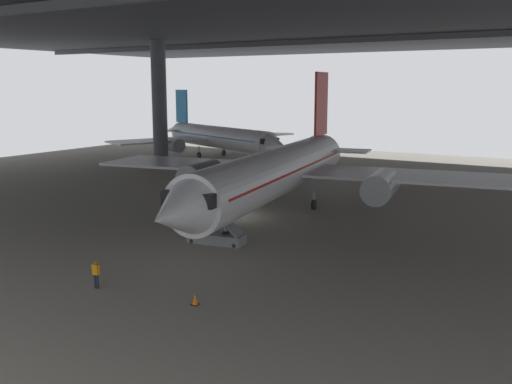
{
  "coord_description": "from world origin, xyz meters",
  "views": [
    {
      "loc": [
        25.6,
        -40.65,
        11.08
      ],
      "look_at": [
        2.44,
        -1.86,
        2.72
      ],
      "focal_mm": 40.3,
      "sensor_mm": 36.0,
      "label": 1
    }
  ],
  "objects_px": {
    "crew_worker_near_nose": "(96,273)",
    "crew_worker_by_stairs": "(212,219)",
    "airplane_distant": "(217,137)",
    "traffic_cone_orange": "(195,299)",
    "boarding_stairs": "(216,233)",
    "airplane_main": "(278,172)"
  },
  "relations": [
    {
      "from": "boarding_stairs",
      "to": "crew_worker_by_stairs",
      "type": "relative_size",
      "value": 2.91
    },
    {
      "from": "crew_worker_by_stairs",
      "to": "airplane_distant",
      "type": "bearing_deg",
      "value": 124.02
    },
    {
      "from": "crew_worker_by_stairs",
      "to": "traffic_cone_orange",
      "type": "distance_m",
      "value": 15.38
    },
    {
      "from": "crew_worker_near_nose",
      "to": "crew_worker_by_stairs",
      "type": "relative_size",
      "value": 0.97
    },
    {
      "from": "crew_worker_near_nose",
      "to": "traffic_cone_orange",
      "type": "bearing_deg",
      "value": 7.95
    },
    {
      "from": "boarding_stairs",
      "to": "airplane_distant",
      "type": "distance_m",
      "value": 49.39
    },
    {
      "from": "airplane_main",
      "to": "crew_worker_by_stairs",
      "type": "height_order",
      "value": "airplane_main"
    },
    {
      "from": "boarding_stairs",
      "to": "crew_worker_near_nose",
      "type": "distance_m",
      "value": 11.18
    },
    {
      "from": "boarding_stairs",
      "to": "crew_worker_near_nose",
      "type": "xyz_separation_m",
      "value": [
        -0.3,
        -11.17,
        0.18
      ]
    },
    {
      "from": "boarding_stairs",
      "to": "traffic_cone_orange",
      "type": "xyz_separation_m",
      "value": [
        5.85,
        -10.31,
        -0.46
      ]
    },
    {
      "from": "airplane_main",
      "to": "airplane_distant",
      "type": "distance_m",
      "value": 39.85
    },
    {
      "from": "crew_worker_by_stairs",
      "to": "traffic_cone_orange",
      "type": "height_order",
      "value": "crew_worker_by_stairs"
    },
    {
      "from": "boarding_stairs",
      "to": "airplane_distant",
      "type": "xyz_separation_m",
      "value": [
        -27.9,
        40.68,
        2.51
      ]
    },
    {
      "from": "boarding_stairs",
      "to": "crew_worker_by_stairs",
      "type": "height_order",
      "value": "boarding_stairs"
    },
    {
      "from": "crew_worker_by_stairs",
      "to": "crew_worker_near_nose",
      "type": "bearing_deg",
      "value": -81.88
    },
    {
      "from": "crew_worker_near_nose",
      "to": "crew_worker_by_stairs",
      "type": "height_order",
      "value": "crew_worker_by_stairs"
    },
    {
      "from": "boarding_stairs",
      "to": "crew_worker_by_stairs",
      "type": "bearing_deg",
      "value": 130.02
    },
    {
      "from": "boarding_stairs",
      "to": "traffic_cone_orange",
      "type": "distance_m",
      "value": 11.87
    },
    {
      "from": "boarding_stairs",
      "to": "crew_worker_near_nose",
      "type": "height_order",
      "value": "boarding_stairs"
    },
    {
      "from": "boarding_stairs",
      "to": "airplane_main",
      "type": "bearing_deg",
      "value": 95.67
    },
    {
      "from": "crew_worker_near_nose",
      "to": "airplane_distant",
      "type": "bearing_deg",
      "value": 118.03
    },
    {
      "from": "boarding_stairs",
      "to": "crew_worker_near_nose",
      "type": "relative_size",
      "value": 3.0
    }
  ]
}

